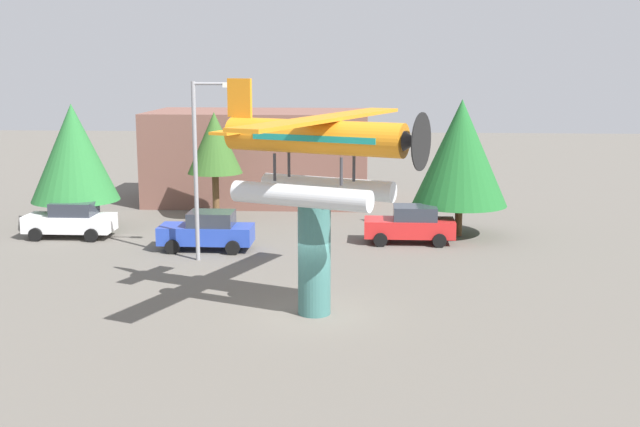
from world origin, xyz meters
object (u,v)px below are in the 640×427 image
Objects in this scene: display_pedestal at (314,258)px; car_mid_blue at (208,231)px; tree_center_back at (461,153)px; storefront_building at (260,156)px; tree_east at (215,143)px; car_far_red at (411,224)px; floatplane_monument at (318,152)px; streetlight_primary at (200,158)px; tree_west at (73,153)px; car_near_white at (71,220)px.

car_mid_blue is at bearing 121.39° from display_pedestal.
storefront_building is at bearing 139.96° from tree_center_back.
tree_center_back is (12.60, -3.23, -0.04)m from tree_east.
tree_center_back is at bearing 64.16° from display_pedestal.
car_mid_blue is 0.73× the size of tree_east.
storefront_building is at bearing -51.98° from car_far_red.
tree_center_back is (11.63, 3.76, 3.20)m from car_mid_blue.
floatplane_monument is at bearing -22.18° from display_pedestal.
car_mid_blue is 4.03m from streetlight_primary.
tree_center_back is at bearing -40.04° from storefront_building.
car_far_red is 16.99m from tree_west.
car_mid_blue and car_far_red have the same top height.
storefront_building reaches higher than car_mid_blue.
tree_west is at bearing -26.77° from car_mid_blue.
tree_center_back is (11.04, -9.28, 1.35)m from storefront_building.
tree_center_back is at bearing 0.08° from tree_west.
tree_west is at bearing -153.18° from tree_east.
display_pedestal is 0.60× the size of tree_west.
display_pedestal is 0.58× the size of tree_center_back.
car_far_red is at bearing 93.95° from floatplane_monument.
car_near_white is at bearing 151.21° from streetlight_primary.
tree_center_back is (19.04, 0.03, 0.14)m from tree_west.
car_far_red is at bearing 71.13° from display_pedestal.
car_far_red is (3.75, 10.97, -1.04)m from display_pedestal.
display_pedestal is 17.34m from tree_east.
tree_east is at bearing -141.36° from car_near_white.
floatplane_monument is 22.78m from storefront_building.
storefront_building is (-4.88, 22.00, 0.81)m from display_pedestal.
storefront_building reaches higher than display_pedestal.
floatplane_monument reaches higher than car_mid_blue.
car_near_white is 1.00× the size of car_mid_blue.
car_mid_blue is (-5.47, 8.96, -1.04)m from display_pedestal.
car_far_red is 0.63× the size of tree_center_back.
car_far_red is at bearing -143.94° from tree_center_back.
storefront_building is 12.33m from tree_west.
floatplane_monument reaches higher than tree_west.
tree_east is at bearing 97.23° from streetlight_primary.
streetlight_primary is at bearing 23.33° from car_far_red.
display_pedestal is 16.77m from car_near_white.
streetlight_primary is at bearing 151.21° from car_near_white.
car_near_white is 8.49m from tree_east.
tree_west is 0.96× the size of tree_center_back.
car_mid_blue is (-5.59, 9.01, -4.63)m from floatplane_monument.
tree_west reaches higher than tree_east.
streetlight_primary is at bearing -153.72° from tree_center_back.
tree_center_back reaches higher than car_mid_blue.
car_near_white is at bearing -79.40° from tree_west.
display_pedestal is 3.59m from floatplane_monument.
tree_east is 13.00m from tree_center_back.
display_pedestal is at bearing 121.39° from car_mid_blue.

